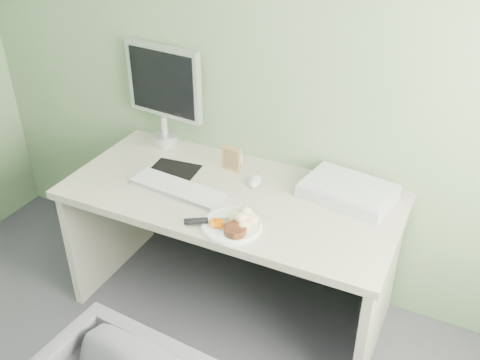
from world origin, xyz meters
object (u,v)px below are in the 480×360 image
at_px(desk, 231,224).
at_px(plate, 232,226).
at_px(scanner, 348,192).
at_px(monitor, 164,90).

relative_size(desk, plate, 6.05).
distance_m(desk, plate, 0.33).
relative_size(plate, scanner, 0.64).
height_order(desk, scanner, scanner).
distance_m(scanner, monitor, 1.11).
bearing_deg(desk, scanner, 21.50).
distance_m(desk, scanner, 0.59).
bearing_deg(scanner, plate, -121.26).
distance_m(plate, scanner, 0.59).
xyz_separation_m(desk, monitor, (-0.55, 0.31, 0.49)).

